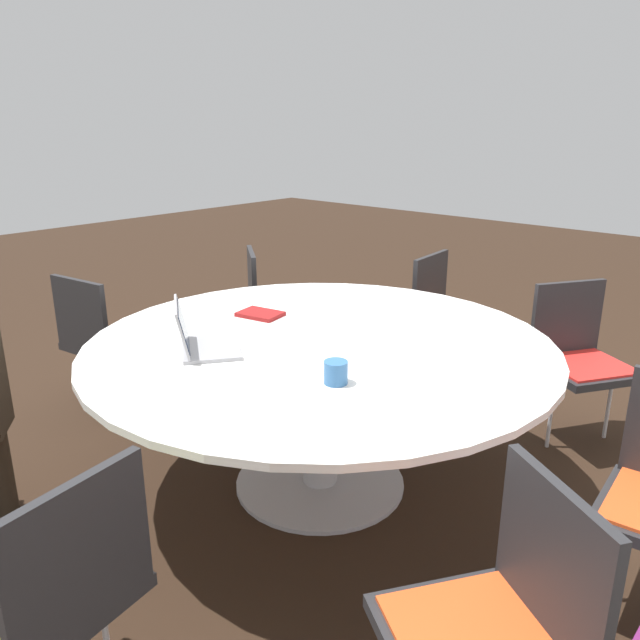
{
  "coord_description": "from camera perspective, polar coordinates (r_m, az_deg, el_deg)",
  "views": [
    {
      "loc": [
        1.93,
        1.73,
        1.66
      ],
      "look_at": [
        0.0,
        0.0,
        0.82
      ],
      "focal_mm": 35.0,
      "sensor_mm": 36.0,
      "label": 1
    }
  ],
  "objects": [
    {
      "name": "ground_plane",
      "position": [
        3.08,
        0.0,
        -14.69
      ],
      "size": [
        16.0,
        16.0,
        0.0
      ],
      "primitive_type": "plane",
      "color": "black"
    },
    {
      "name": "conference_table",
      "position": [
        2.8,
        0.0,
        -4.1
      ],
      "size": [
        2.07,
        2.07,
        0.72
      ],
      "color": "#B7B7BC",
      "rests_on": "ground_plane"
    },
    {
      "name": "chair_1",
      "position": [
        1.9,
        -23.18,
        -21.39
      ],
      "size": [
        0.51,
        0.49,
        0.84
      ],
      "rotation": [
        0.0,
        0.0,
        9.6
      ],
      "color": "#262628",
      "rests_on": "ground_plane"
    },
    {
      "name": "chair_2",
      "position": [
        1.75,
        16.16,
        -24.67
      ],
      "size": [
        0.59,
        0.6,
        0.84
      ],
      "rotation": [
        0.0,
        0.0,
        10.42
      ],
      "color": "#262628",
      "rests_on": "ground_plane"
    },
    {
      "name": "chair_4",
      "position": [
        3.54,
        22.61,
        -2.66
      ],
      "size": [
        0.6,
        0.59,
        0.84
      ],
      "rotation": [
        0.0,
        0.0,
        12.01
      ],
      "color": "#262628",
      "rests_on": "ground_plane"
    },
    {
      "name": "chair_5",
      "position": [
        4.04,
        11.51,
        0.84
      ],
      "size": [
        0.47,
        0.46,
        0.84
      ],
      "rotation": [
        0.0,
        0.0,
        12.65
      ],
      "color": "#262628",
      "rests_on": "ground_plane"
    },
    {
      "name": "chair_6",
      "position": [
        4.17,
        -4.41,
        1.71
      ],
      "size": [
        0.6,
        0.61,
        0.84
      ],
      "rotation": [
        0.0,
        0.0,
        13.47
      ],
      "color": "#262628",
      "rests_on": "ground_plane"
    },
    {
      "name": "chair_7",
      "position": [
        3.74,
        -19.25,
        -1.21
      ],
      "size": [
        0.48,
        0.49,
        0.84
      ],
      "rotation": [
        0.0,
        0.0,
        14.28
      ],
      "color": "#262628",
      "rests_on": "ground_plane"
    },
    {
      "name": "laptop",
      "position": [
        2.68,
        -10.95,
        -1.75
      ],
      "size": [
        0.39,
        0.4,
        0.21
      ],
      "rotation": [
        0.0,
        0.0,
        4.1
      ],
      "color": "#99999E",
      "rests_on": "conference_table"
    },
    {
      "name": "spiral_notebook",
      "position": [
        3.12,
        -5.49,
        0.55
      ],
      "size": [
        0.19,
        0.24,
        0.02
      ],
      "color": "maroon",
      "rests_on": "conference_table"
    },
    {
      "name": "coffee_cup",
      "position": [
        2.32,
        1.45,
        -4.81
      ],
      "size": [
        0.09,
        0.09,
        0.09
      ],
      "color": "#33669E",
      "rests_on": "conference_table"
    }
  ]
}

